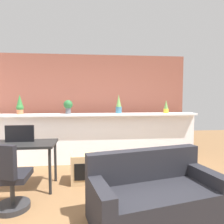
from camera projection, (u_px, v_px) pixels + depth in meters
ground_plane at (98, 212)px, 2.68m from camera, size 12.00×12.00×0.00m
divider_wall at (94, 139)px, 4.62m from camera, size 4.58×0.16×1.07m
plant_shelf at (94, 115)px, 4.54m from camera, size 4.58×0.37×0.04m
brick_wall_behind at (93, 106)px, 5.16m from camera, size 4.58×0.10×2.50m
potted_plant_0 at (20, 105)px, 4.35m from camera, size 0.15×0.15×0.42m
potted_plant_1 at (68, 106)px, 4.50m from camera, size 0.20×0.20×0.30m
potted_plant_2 at (119, 105)px, 4.62m from camera, size 0.14×0.14×0.42m
potted_plant_3 at (166, 107)px, 4.69m from camera, size 0.11×0.11×0.30m
desk at (20, 148)px, 3.32m from camera, size 1.10×0.60×0.75m
tv_monitor at (20, 134)px, 3.38m from camera, size 0.45×0.04×0.27m
office_chair at (9, 182)px, 2.67m from camera, size 0.51×0.51×0.91m
side_cube_shelf at (83, 168)px, 3.60m from camera, size 0.40×0.41×0.50m
couch at (154, 196)px, 2.51m from camera, size 1.69×1.08×0.80m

